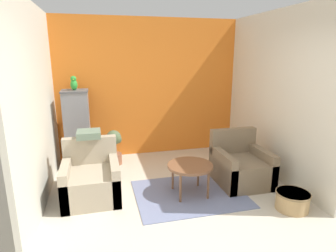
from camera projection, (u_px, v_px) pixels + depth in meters
The scene contains 13 objects.
ground_plane at pixel (201, 240), 3.21m from camera, with size 20.00×20.00×0.00m, color beige.
wall_back_accent at pixel (149, 88), 5.77m from camera, with size 3.81×0.06×2.77m.
wall_left at pixel (36, 105), 3.86m from camera, with size 0.06×3.07×2.77m.
wall_right at pixel (275, 95), 4.75m from camera, with size 0.06×3.07×2.77m.
area_rug at pixel (190, 194), 4.27m from camera, with size 1.63×1.27×0.01m.
coffee_table at pixel (190, 167), 4.17m from camera, with size 0.68×0.68×0.48m.
armchair_left at pixel (91, 180), 4.12m from camera, with size 0.80×0.85×0.84m.
armchair_right at pixel (240, 167), 4.61m from camera, with size 0.80×0.85×0.84m.
birdcage at pixel (78, 130), 5.20m from camera, with size 0.57×0.57×1.44m.
parrot at pixel (74, 83), 4.99m from camera, with size 0.12×0.22×0.26m.
potted_plant at pixel (114, 145), 5.35m from camera, with size 0.31×0.28×0.67m.
wicker_basket at pixel (292, 200), 3.83m from camera, with size 0.45×0.45×0.25m.
throw_pillow at pixel (89, 134), 4.26m from camera, with size 0.35×0.35×0.10m.
Camera 1 is at (-1.05, -2.60, 2.07)m, focal length 30.00 mm.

